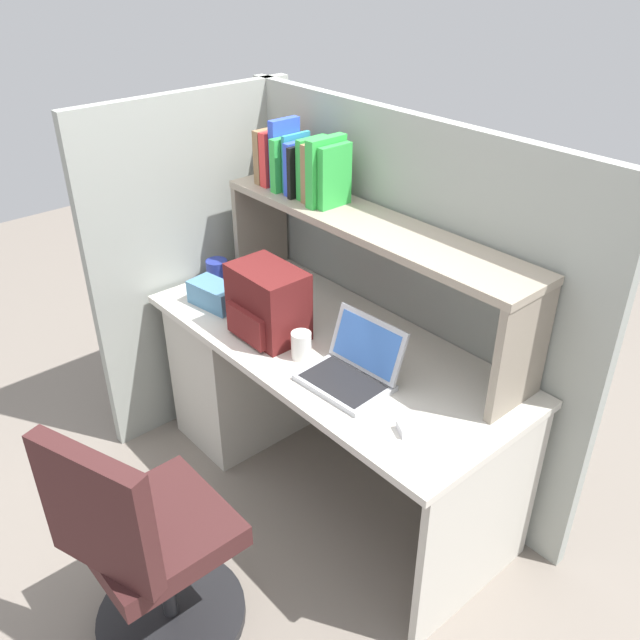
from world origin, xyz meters
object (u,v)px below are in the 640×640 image
at_px(backpack, 267,303).
at_px(snack_canister, 217,272).
at_px(tissue_box, 214,295).
at_px(office_chair, 147,554).
at_px(computer_mouse, 414,428).
at_px(laptop, 353,368).
at_px(paper_cup, 301,345).

xyz_separation_m(backpack, snack_canister, (-0.50, 0.10, -0.08)).
relative_size(tissue_box, office_chair, 0.24).
distance_m(tissue_box, office_chair, 1.10).
xyz_separation_m(computer_mouse, tissue_box, (-1.11, -0.02, 0.03)).
distance_m(computer_mouse, tissue_box, 1.12).
relative_size(laptop, paper_cup, 3.07).
bearing_deg(tissue_box, backpack, -3.70).
bearing_deg(computer_mouse, office_chair, -90.57).
bearing_deg(office_chair, snack_canister, -64.42).
bearing_deg(paper_cup, backpack, 177.68).
relative_size(backpack, office_chair, 0.32).
xyz_separation_m(tissue_box, snack_canister, (-0.17, 0.13, 0.00)).
height_order(laptop, office_chair, laptop).
distance_m(laptop, paper_cup, 0.24).
relative_size(computer_mouse, tissue_box, 0.47).
relative_size(laptop, computer_mouse, 3.13).
bearing_deg(tissue_box, laptop, -4.17).
height_order(laptop, tissue_box, laptop).
xyz_separation_m(laptop, office_chair, (-0.07, -0.82, -0.39)).
distance_m(tissue_box, snack_canister, 0.21).
bearing_deg(snack_canister, office_chair, -45.27).
height_order(backpack, computer_mouse, backpack).
bearing_deg(laptop, paper_cup, -169.38).
bearing_deg(tissue_box, snack_canister, 134.23).
relative_size(laptop, backpack, 1.08).
relative_size(laptop, snack_canister, 3.00).
bearing_deg(snack_canister, tissue_box, -36.82).
distance_m(laptop, snack_canister, 0.95).
bearing_deg(backpack, computer_mouse, -0.67).
height_order(laptop, backpack, backpack).
bearing_deg(computer_mouse, laptop, -160.39).
relative_size(paper_cup, snack_canister, 0.98).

